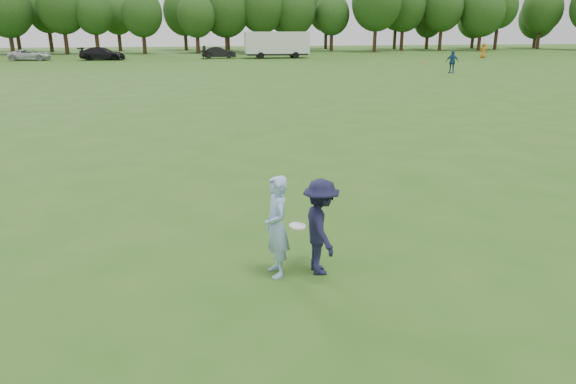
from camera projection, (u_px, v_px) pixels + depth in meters
name	position (u px, v px, depth m)	size (l,w,h in m)	color
ground	(339.00, 275.00, 8.51)	(200.00, 200.00, 0.00)	#295518
thrower	(276.00, 227.00, 8.28)	(0.62, 0.40, 1.69)	#93B4E3
defender	(321.00, 227.00, 8.37)	(1.04, 0.60, 1.61)	#171733
player_far_b	(452.00, 62.00, 44.40)	(1.11, 0.46, 1.89)	navy
player_far_c	(483.00, 50.00, 65.26)	(0.90, 0.59, 1.85)	#C36E16
player_far_d	(204.00, 52.00, 62.46)	(1.54, 0.49, 1.66)	black
car_c	(30.00, 55.00, 60.54)	(2.16, 4.68, 1.30)	silver
car_d	(102.00, 54.00, 61.09)	(2.12, 5.22, 1.52)	black
car_f	(219.00, 53.00, 64.60)	(1.49, 4.27, 1.41)	black
field_cone	(424.00, 61.00, 57.72)	(0.28, 0.28, 0.30)	#EE510C
disc_in_play	(298.00, 226.00, 8.14)	(0.31, 0.31, 0.05)	white
cargo_trailer	(277.00, 44.00, 64.65)	(9.00, 2.75, 3.20)	white
treeline	(225.00, 10.00, 79.06)	(130.35, 18.39, 11.74)	#332114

